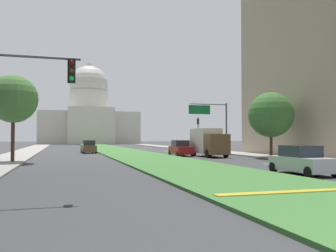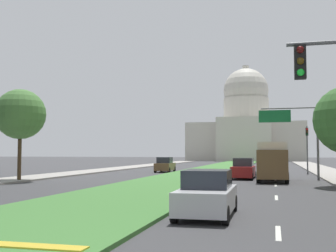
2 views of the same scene
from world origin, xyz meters
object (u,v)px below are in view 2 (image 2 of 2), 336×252
overhead_guide_sign (296,127)px  box_truck_delivery (272,161)px  sedan_midblock (243,169)px  capitol_building (246,127)px  sedan_distant (165,165)px  street_tree_left_mid (20,114)px  sedan_lead_stopped (207,195)px  traffic_light_far_right (307,144)px

overhead_guide_sign → box_truck_delivery: 4.96m
overhead_guide_sign → box_truck_delivery: overhead_guide_sign is taller
box_truck_delivery → overhead_guide_sign: bearing=59.5°
overhead_guide_sign → sedan_midblock: 5.98m
capitol_building → box_truck_delivery: 86.84m
sedan_distant → street_tree_left_mid: bearing=-112.5°
sedan_lead_stopped → sedan_midblock: sedan_midblock is taller
sedan_midblock → traffic_light_far_right: bearing=59.3°
traffic_light_far_right → sedan_distant: bearing=178.9°
capitol_building → street_tree_left_mid: size_ratio=4.23×
capitol_building → sedan_lead_stopped: 106.60m
overhead_guide_sign → street_tree_left_mid: 23.63m
street_tree_left_mid → sedan_distant: street_tree_left_mid is taller
overhead_guide_sign → sedan_lead_stopped: size_ratio=1.51×
capitol_building → sedan_midblock: 84.29m
street_tree_left_mid → sedan_lead_stopped: size_ratio=1.75×
capitol_building → box_truck_delivery: capitol_building is taller
traffic_light_far_right → street_tree_left_mid: street_tree_left_mid is taller
traffic_light_far_right → overhead_guide_sign: bearing=-99.9°
street_tree_left_mid → sedan_lead_stopped: bearing=-40.1°
sedan_midblock → sedan_lead_stopped: bearing=-89.5°
sedan_lead_stopped → sedan_distant: 34.69m
sedan_midblock → capitol_building: bearing=93.4°
sedan_distant → box_truck_delivery: box_truck_delivery is taller
traffic_light_far_right → sedan_lead_stopped: 33.50m
sedan_midblock → box_truck_delivery: 3.62m
capitol_building → sedan_distant: (-5.02, -72.96, -8.56)m
box_truck_delivery → capitol_building: bearing=94.9°
street_tree_left_mid → sedan_midblock: (17.49, 7.51, -4.61)m
street_tree_left_mid → sedan_lead_stopped: 23.61m
sedan_distant → overhead_guide_sign: bearing=-34.0°
street_tree_left_mid → capitol_building: bearing=82.1°
capitol_building → sedan_distant: bearing=-93.9°
sedan_lead_stopped → traffic_light_far_right: bearing=79.7°
overhead_guide_sign → box_truck_delivery: (-2.02, -3.44, -2.95)m
sedan_lead_stopped → sedan_midblock: 22.42m
box_truck_delivery → street_tree_left_mid: bearing=-165.8°
sedan_midblock → sedan_distant: bearing=132.7°
sedan_lead_stopped → sedan_midblock: bearing=90.5°
traffic_light_far_right → overhead_guide_sign: overhead_guide_sign is taller
capitol_building → overhead_guide_sign: (9.46, -82.74, -4.77)m
box_truck_delivery → sedan_distant: bearing=133.3°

